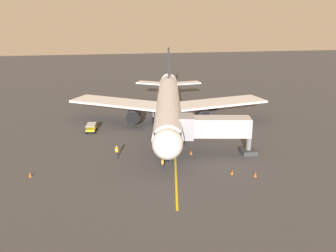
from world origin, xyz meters
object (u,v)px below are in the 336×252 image
(safety_cone_nose_right, at_px, (232,172))
(safety_cone_wing_port, at_px, (191,152))
(ground_crew_wing_walker, at_px, (163,164))
(jet_bridge, at_px, (208,127))
(safety_cone_wing_starboard, at_px, (30,175))
(baggage_cart_portside, at_px, (91,128))
(safety_cone_nose_left, at_px, (255,174))
(airplane, at_px, (168,105))
(ground_crew_marshaller, at_px, (171,156))
(ground_crew_loader, at_px, (117,152))
(tug_near_nose, at_px, (211,106))

(safety_cone_nose_right, height_order, safety_cone_wing_port, same)
(ground_crew_wing_walker, relative_size, safety_cone_wing_port, 3.11)
(jet_bridge, bearing_deg, safety_cone_wing_starboard, 9.55)
(baggage_cart_portside, xyz_separation_m, safety_cone_nose_left, (-19.74, 19.96, -0.38))
(safety_cone_wing_port, bearing_deg, airplane, -84.14)
(safety_cone_nose_right, bearing_deg, ground_crew_marshaller, -35.38)
(ground_crew_loader, relative_size, safety_cone_wing_port, 3.11)
(safety_cone_nose_left, height_order, safety_cone_nose_right, same)
(jet_bridge, bearing_deg, airplane, -74.02)
(airplane, bearing_deg, safety_cone_wing_starboard, 39.68)
(ground_crew_wing_walker, distance_m, safety_cone_wing_starboard, 15.68)
(tug_near_nose, distance_m, safety_cone_wing_starboard, 39.64)
(tug_near_nose, distance_m, safety_cone_nose_left, 30.81)
(safety_cone_wing_starboard, bearing_deg, ground_crew_loader, -157.86)
(ground_crew_marshaller, distance_m, ground_crew_wing_walker, 2.63)
(safety_cone_nose_right, relative_size, safety_cone_wing_port, 1.00)
(ground_crew_marshaller, xyz_separation_m, safety_cone_wing_starboard, (17.02, 1.57, -0.61))
(ground_crew_wing_walker, relative_size, tug_near_nose, 0.70)
(jet_bridge, distance_m, safety_cone_nose_right, 7.85)
(airplane, relative_size, ground_crew_wing_walker, 23.53)
(ground_crew_marshaller, height_order, safety_cone_nose_left, ground_crew_marshaller)
(airplane, xyz_separation_m, baggage_cart_portside, (12.56, -0.05, -3.35))
(tug_near_nose, bearing_deg, baggage_cart_portside, 24.90)
(baggage_cart_portside, relative_size, safety_cone_wing_port, 4.99)
(baggage_cart_portside, bearing_deg, safety_cone_nose_right, 132.18)
(jet_bridge, distance_m, ground_crew_marshaller, 6.54)
(jet_bridge, bearing_deg, safety_cone_nose_right, 99.84)
(safety_cone_nose_right, bearing_deg, tug_near_nose, -101.05)
(safety_cone_nose_left, height_order, safety_cone_wing_starboard, same)
(jet_bridge, bearing_deg, ground_crew_wing_walker, 33.17)
(ground_crew_loader, bearing_deg, baggage_cart_portside, -72.02)
(safety_cone_wing_starboard, bearing_deg, ground_crew_wing_walker, 177.53)
(tug_near_nose, xyz_separation_m, safety_cone_wing_starboard, (29.47, 26.51, -0.43))
(safety_cone_wing_port, bearing_deg, safety_cone_wing_starboard, 10.82)
(jet_bridge, relative_size, safety_cone_wing_port, 20.95)
(airplane, relative_size, safety_cone_wing_starboard, 73.15)
(jet_bridge, distance_m, ground_crew_loader, 12.56)
(jet_bridge, height_order, safety_cone_wing_port, jet_bridge)
(airplane, distance_m, ground_crew_loader, 14.89)
(ground_crew_marshaller, xyz_separation_m, tug_near_nose, (-12.44, -24.94, -0.18))
(ground_crew_marshaller, xyz_separation_m, safety_cone_nose_right, (-6.65, 4.72, -0.61))
(safety_cone_nose_left, xyz_separation_m, safety_cone_nose_right, (2.54, -0.97, 0.00))
(tug_near_nose, height_order, safety_cone_nose_right, tug_near_nose)
(baggage_cart_portside, xyz_separation_m, safety_cone_wing_starboard, (6.47, 15.84, -0.38))
(ground_crew_loader, xyz_separation_m, safety_cone_wing_port, (-10.00, 0.30, -0.61))
(baggage_cart_portside, xyz_separation_m, safety_cone_nose_right, (-17.20, 18.99, -0.38))
(ground_crew_loader, bearing_deg, safety_cone_wing_starboard, 22.14)
(tug_near_nose, relative_size, safety_cone_nose_right, 4.45)
(safety_cone_nose_right, bearing_deg, safety_cone_wing_starboard, -7.59)
(ground_crew_marshaller, relative_size, safety_cone_wing_starboard, 3.11)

